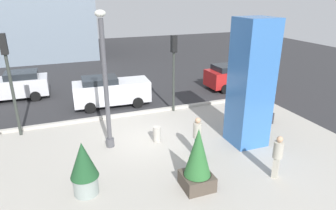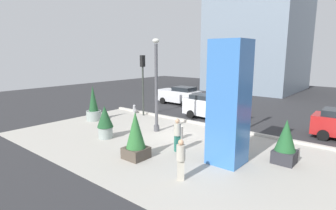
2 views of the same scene
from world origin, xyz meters
TOP-DOWN VIEW (x-y plane):
  - ground_plane at (0.00, 4.00)m, footprint 60.00×60.00m
  - plaza_pavement at (0.00, -2.00)m, footprint 18.00×10.00m
  - curb_strip at (0.00, 3.12)m, footprint 18.00×0.24m
  - lamp_post at (-1.58, -0.11)m, footprint 0.44×0.44m
  - art_pillar_blue at (4.35, -1.86)m, footprint 1.49×1.49m
  - potted_plant_curbside at (-2.95, -3.14)m, footprint 0.95×0.95m
  - potted_plant_near_right at (6.42, -0.22)m, footprint 0.97×0.97m
  - potted_plant_by_pillar at (0.75, -4.18)m, footprint 1.05×1.05m
  - concrete_bollard at (0.54, -0.40)m, footprint 0.36×0.36m
  - traffic_light_corner at (-5.45, 2.60)m, footprint 0.28×0.42m
  - traffic_light_far_side at (2.66, 2.90)m, footprint 0.28×0.42m
  - car_curb_east at (-6.21, 8.45)m, footprint 4.35×2.02m
  - car_far_lane at (-0.56, 5.07)m, footprint 4.57×2.09m
  - car_curb_west at (8.26, 5.54)m, footprint 3.96×2.10m
  - pedestrian_on_sidewalk at (3.77, -4.63)m, footprint 0.51×0.51m
  - pedestrian_by_curb at (1.71, -2.18)m, footprint 0.49×0.49m

SIDE VIEW (x-z plane):
  - ground_plane at x=0.00m, z-range 0.00..0.00m
  - plaza_pavement at x=0.00m, z-range -0.01..0.01m
  - curb_strip at x=0.00m, z-range 0.00..0.16m
  - concrete_bollard at x=0.54m, z-range 0.00..0.75m
  - car_curb_west at x=8.26m, z-range 0.01..1.76m
  - car_curb_east at x=-6.21m, z-range 0.01..1.79m
  - car_far_lane at x=-0.56m, z-range 0.03..1.85m
  - pedestrian_on_sidewalk at x=3.77m, z-range 0.10..1.79m
  - pedestrian_by_curb at x=1.71m, z-range 0.10..1.85m
  - potted_plant_near_right at x=6.42m, z-range -0.03..2.04m
  - potted_plant_curbside at x=-2.95m, z-range 0.05..2.01m
  - potted_plant_by_pillar at x=0.75m, z-range -0.06..2.25m
  - art_pillar_blue at x=4.35m, z-range 0.00..5.58m
  - lamp_post at x=-1.58m, z-range -0.08..5.81m
  - traffic_light_far_side at x=2.66m, z-range 0.78..5.13m
  - traffic_light_corner at x=-5.45m, z-range 0.82..5.67m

